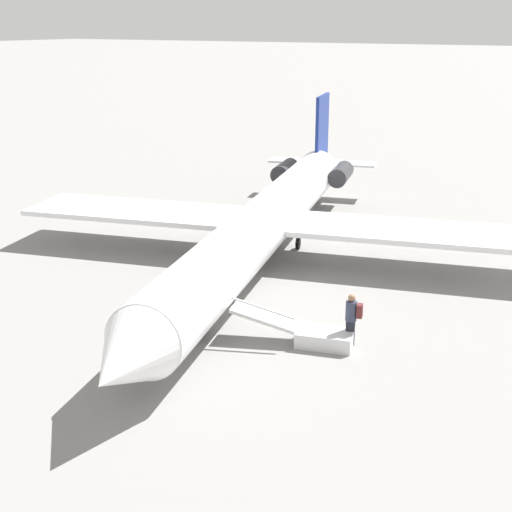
{
  "coord_description": "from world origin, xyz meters",
  "views": [
    {
      "loc": [
        25.22,
        14.4,
        9.95
      ],
      "look_at": [
        3.35,
        1.63,
        1.58
      ],
      "focal_mm": 50.0,
      "sensor_mm": 36.0,
      "label": 1
    }
  ],
  "objects": [
    {
      "name": "ground_plane",
      "position": [
        0.0,
        0.0,
        0.0
      ],
      "size": [
        600.0,
        600.0,
        0.0
      ],
      "primitive_type": "plane",
      "color": "gray"
    },
    {
      "name": "boarding_stairs",
      "position": [
        6.15,
        5.38,
        0.36
      ],
      "size": [
        2.0,
        4.14,
        1.55
      ],
      "rotation": [
        0.0,
        0.0,
        -1.32
      ],
      "color": "silver",
      "rests_on": "ground"
    },
    {
      "name": "passenger",
      "position": [
        5.58,
        6.48,
        1.0
      ],
      "size": [
        0.41,
        0.56,
        1.74
      ],
      "rotation": [
        0.0,
        0.0,
        -1.32
      ],
      "color": "#23232D",
      "rests_on": "ground"
    },
    {
      "name": "airplane_main",
      "position": [
        -0.84,
        -0.22,
        1.77
      ],
      "size": [
        29.35,
        22.86,
        5.94
      ],
      "rotation": [
        0.0,
        0.0,
        0.25
      ],
      "color": "white",
      "rests_on": "ground"
    }
  ]
}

